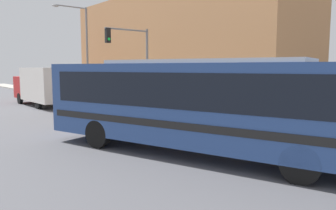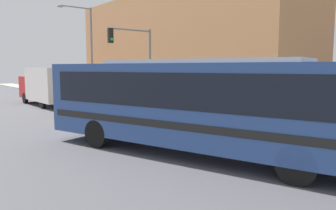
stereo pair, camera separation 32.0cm
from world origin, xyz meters
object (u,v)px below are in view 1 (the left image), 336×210
fire_hydrant (189,110)px  traffic_light_pole (134,54)px  parking_meter (147,97)px  street_lamp (83,45)px  delivery_truck (43,85)px  city_bus (202,101)px

fire_hydrant → traffic_light_pole: 5.52m
traffic_light_pole → parking_meter: (0.96, -0.19, -2.84)m
parking_meter → street_lamp: street_lamp is taller
delivery_truck → street_lamp: (3.97, 1.01, 3.33)m
traffic_light_pole → parking_meter: bearing=-11.4°
city_bus → fire_hydrant: city_bus is taller
city_bus → street_lamp: street_lamp is taller
delivery_truck → traffic_light_pole: 8.97m
parking_meter → street_lamp: (-0.15, 9.30, 3.93)m
city_bus → delivery_truck: bearing=69.2°
traffic_light_pole → parking_meter: traffic_light_pole is taller
fire_hydrant → traffic_light_pole: traffic_light_pole is taller
delivery_truck → parking_meter: size_ratio=5.90×
traffic_light_pole → delivery_truck: bearing=111.3°
city_bus → fire_hydrant: 8.13m
traffic_light_pole → street_lamp: 9.21m
parking_meter → traffic_light_pole: bearing=168.6°
fire_hydrant → parking_meter: size_ratio=0.59×
delivery_truck → fire_hydrant: size_ratio=9.98×
city_bus → street_lamp: size_ratio=1.55×
traffic_light_pole → street_lamp: (0.81, 9.11, 1.09)m
fire_hydrant → parking_meter: bearing=90.0°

